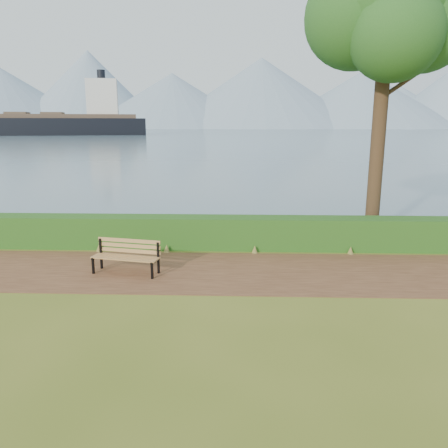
{
  "coord_description": "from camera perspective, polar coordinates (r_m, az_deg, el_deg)",
  "views": [
    {
      "loc": [
        1.13,
        -10.76,
        3.85
      ],
      "look_at": [
        0.69,
        1.2,
        1.1
      ],
      "focal_mm": 35.0,
      "sensor_mm": 36.0,
      "label": 1
    }
  ],
  "objects": [
    {
      "name": "cargo_ship",
      "position": [
        166.92,
        -23.36,
        11.84
      ],
      "size": [
        80.69,
        30.71,
        24.27
      ],
      "rotation": [
        0.0,
        0.0,
        0.23
      ],
      "color": "black",
      "rests_on": "ground"
    },
    {
      "name": "water",
      "position": [
        270.79,
        1.88,
        12.12
      ],
      "size": [
        700.0,
        510.0,
        0.0
      ],
      "primitive_type": "cube",
      "color": "#405B68",
      "rests_on": "ground"
    },
    {
      "name": "mountains",
      "position": [
        417.62,
        0.69,
        16.22
      ],
      "size": [
        585.0,
        190.0,
        70.0
      ],
      "color": "gray",
      "rests_on": "ground"
    },
    {
      "name": "tree",
      "position": [
        15.69,
        20.61,
        24.89
      ],
      "size": [
        5.09,
        4.31,
        9.82
      ],
      "rotation": [
        0.0,
        0.0,
        -0.41
      ],
      "color": "#342315",
      "rests_on": "ground"
    },
    {
      "name": "path",
      "position": [
        11.77,
        -3.55,
        -6.16
      ],
      "size": [
        40.0,
        3.4,
        0.01
      ],
      "primitive_type": "cube",
      "color": "#4F2F1B",
      "rests_on": "ground"
    },
    {
      "name": "ground",
      "position": [
        11.49,
        -3.7,
        -6.67
      ],
      "size": [
        140.0,
        140.0,
        0.0
      ],
      "primitive_type": "plane",
      "color": "#54611B",
      "rests_on": "ground"
    },
    {
      "name": "bench",
      "position": [
        11.77,
        -12.57,
        -3.86
      ],
      "size": [
        1.84,
        0.86,
        0.89
      ],
      "rotation": [
        0.0,
        0.0,
        -0.2
      ],
      "color": "black",
      "rests_on": "ground"
    },
    {
      "name": "hedge",
      "position": [
        13.82,
        -2.66,
        -1.1
      ],
      "size": [
        32.0,
        0.85,
        1.0
      ],
      "primitive_type": "cube",
      "color": "#184513",
      "rests_on": "ground"
    }
  ]
}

